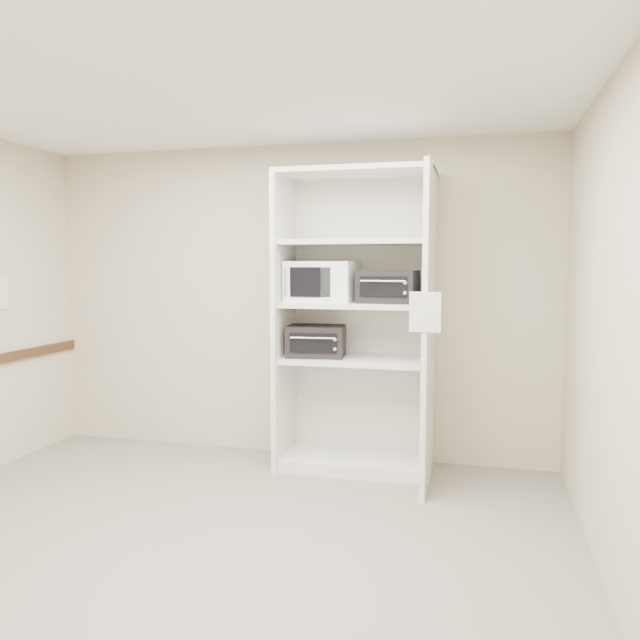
% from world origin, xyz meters
% --- Properties ---
extents(floor, '(4.50, 4.00, 0.01)m').
position_xyz_m(floor, '(0.00, 0.00, 0.00)').
color(floor, '#6E675D').
rests_on(floor, ground).
extents(ceiling, '(4.50, 4.00, 0.01)m').
position_xyz_m(ceiling, '(0.00, 0.00, 2.70)').
color(ceiling, white).
extents(wall_back, '(4.50, 0.02, 2.70)m').
position_xyz_m(wall_back, '(0.00, 2.00, 1.35)').
color(wall_back, '#BAB292').
rests_on(wall_back, ground).
extents(wall_right, '(0.02, 4.00, 2.70)m').
position_xyz_m(wall_right, '(2.25, 0.00, 1.35)').
color(wall_right, '#BAB292').
rests_on(wall_right, ground).
extents(shelving_unit, '(1.24, 0.92, 2.42)m').
position_xyz_m(shelving_unit, '(0.67, 1.70, 1.13)').
color(shelving_unit, beige).
rests_on(shelving_unit, floor).
extents(microwave, '(0.58, 0.46, 0.33)m').
position_xyz_m(microwave, '(0.34, 1.73, 1.53)').
color(microwave, white).
rests_on(microwave, shelving_unit).
extents(toaster_oven_upper, '(0.48, 0.37, 0.26)m').
position_xyz_m(toaster_oven_upper, '(0.89, 1.67, 1.50)').
color(toaster_oven_upper, black).
rests_on(toaster_oven_upper, shelving_unit).
extents(toaster_oven_lower, '(0.49, 0.39, 0.25)m').
position_xyz_m(toaster_oven_lower, '(0.30, 1.68, 1.05)').
color(toaster_oven_lower, black).
rests_on(toaster_oven_lower, shelving_unit).
extents(paper_sign, '(0.21, 0.03, 0.27)m').
position_xyz_m(paper_sign, '(1.23, 1.07, 1.35)').
color(paper_sign, white).
rests_on(paper_sign, shelving_unit).
extents(wall_poster, '(0.01, 0.19, 0.26)m').
position_xyz_m(wall_poster, '(-2.24, 1.08, 1.44)').
color(wall_poster, white).
rests_on(wall_poster, wall_left).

